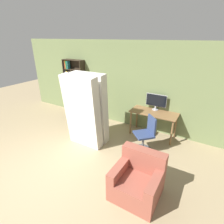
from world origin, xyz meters
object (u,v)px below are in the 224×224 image
object	(u,v)px
mattress_near	(83,113)
mattress_far	(91,108)
monitor	(156,101)
office_chair	(145,137)
bookshelf	(74,88)
armchair	(138,180)

from	to	relation	value
mattress_near	mattress_far	distance (m)	0.35
monitor	office_chair	size ratio (longest dim) A/B	0.63
bookshelf	mattress_near	size ratio (longest dim) A/B	1.04
mattress_far	bookshelf	bearing A→B (deg)	144.12
armchair	bookshelf	bearing A→B (deg)	146.92
monitor	armchair	world-z (taller)	monitor
monitor	office_chair	xyz separation A→B (m)	(0.11, -1.03, -0.65)
office_chair	armchair	xyz separation A→B (m)	(0.38, -1.37, -0.08)
office_chair	mattress_far	size ratio (longest dim) A/B	0.49
mattress_near	mattress_far	xyz separation A→B (m)	(0.00, 0.35, -0.00)
monitor	armchair	size ratio (longest dim) A/B	0.71
bookshelf	mattress_far	world-z (taller)	bookshelf
bookshelf	mattress_far	distance (m)	2.19
armchair	mattress_near	bearing A→B (deg)	158.17
monitor	mattress_far	bearing A→B (deg)	-137.74
monitor	mattress_near	world-z (taller)	mattress_near
bookshelf	mattress_near	xyz separation A→B (m)	(1.77, -1.64, 0.01)
office_chair	mattress_far	world-z (taller)	mattress_far
bookshelf	monitor	bearing A→B (deg)	0.04
mattress_near	bookshelf	bearing A→B (deg)	137.34
mattress_near	mattress_far	bearing A→B (deg)	90.00
mattress_far	armchair	world-z (taller)	mattress_far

